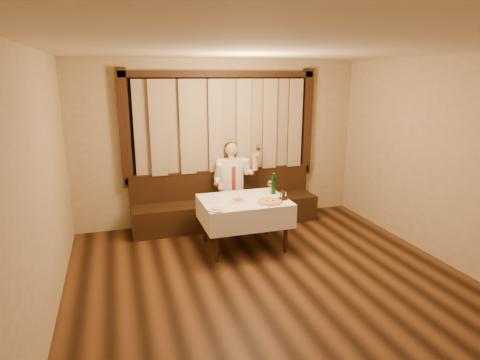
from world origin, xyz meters
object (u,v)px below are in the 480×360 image
object	(u,v)px
cruet_caddy	(283,197)
seated_man	(233,179)
pizza	(270,202)
pasta_red	(238,199)
banquette	(226,207)
pasta_cream	(217,208)
green_bottle	(274,185)
dining_table	(244,206)

from	to	relation	value
cruet_caddy	seated_man	size ratio (longest dim) A/B	0.10
pizza	pasta_red	bearing A→B (deg)	152.83
banquette	pasta_cream	size ratio (longest dim) A/B	13.75
pizza	pasta_red	xyz separation A→B (m)	(-0.41, 0.21, 0.02)
pasta_cream	green_bottle	distance (m)	1.15
banquette	pasta_cream	distance (m)	1.56
banquette	dining_table	distance (m)	1.08
dining_table	pizza	distance (m)	0.42
banquette	cruet_caddy	xyz separation A→B (m)	(0.53, -1.23, 0.50)
dining_table	cruet_caddy	bearing A→B (deg)	-21.41
banquette	pasta_red	xyz separation A→B (m)	(-0.11, -1.08, 0.48)
banquette	pasta_red	bearing A→B (deg)	-95.76
dining_table	pizza	xyz separation A→B (m)	(0.30, -0.27, 0.12)
pizza	green_bottle	xyz separation A→B (m)	(0.22, 0.40, 0.13)
pasta_red	banquette	bearing A→B (deg)	84.24
dining_table	pizza	bearing A→B (deg)	-41.92
pizza	green_bottle	bearing A→B (deg)	61.23
cruet_caddy	pizza	bearing A→B (deg)	178.70
dining_table	pasta_cream	world-z (taller)	pasta_cream
dining_table	green_bottle	bearing A→B (deg)	13.80
pasta_red	seated_man	bearing A→B (deg)	77.60
green_bottle	dining_table	bearing A→B (deg)	-166.20
pasta_red	green_bottle	distance (m)	0.66
banquette	green_bottle	size ratio (longest dim) A/B	9.62
pasta_red	cruet_caddy	distance (m)	0.66
cruet_caddy	pasta_cream	bearing A→B (deg)	172.43
green_bottle	seated_man	world-z (taller)	seated_man
pasta_red	pasta_cream	distance (m)	0.51
green_bottle	seated_man	distance (m)	0.91
banquette	cruet_caddy	distance (m)	1.43
dining_table	pizza	world-z (taller)	pizza
pasta_cream	seated_man	distance (m)	1.44
pasta_cream	green_bottle	size ratio (longest dim) A/B	0.70
seated_man	dining_table	bearing A→B (deg)	-96.66
banquette	pizza	xyz separation A→B (m)	(0.30, -1.29, 0.46)
pasta_cream	seated_man	world-z (taller)	seated_man
banquette	pasta_cream	world-z (taller)	banquette
seated_man	pizza	bearing A→B (deg)	-80.97
banquette	pasta_red	world-z (taller)	banquette
pasta_red	cruet_caddy	xyz separation A→B (m)	(0.64, -0.15, 0.02)
dining_table	pasta_red	bearing A→B (deg)	-151.49
dining_table	pasta_cream	bearing A→B (deg)	-144.28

